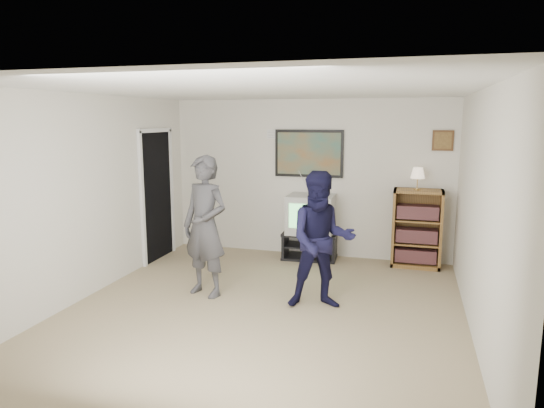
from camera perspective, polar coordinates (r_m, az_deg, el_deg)
The scene contains 13 objects.
room_shell at distance 5.73m, azimuth -0.05°, elevation 0.51°, with size 4.51×5.00×2.51m.
media_stand at distance 7.72m, azimuth 4.45°, elevation -4.90°, with size 0.87×0.52×0.42m.
crt_television at distance 7.61m, azimuth 4.61°, elevation -1.18°, with size 0.71×0.60×0.60m, color #A5A4A0, non-canonical shape.
bookshelf at distance 7.54m, azimuth 16.66°, elevation -2.77°, with size 0.71×0.41×1.17m, color brown, non-canonical shape.
table_lamp at distance 7.40m, azimuth 16.75°, elevation 2.87°, with size 0.21×0.21×0.33m, color beige, non-canonical shape.
person_tall at distance 6.06m, azimuth -7.88°, elevation -2.63°, with size 0.64×0.42×1.76m, color #37373A.
person_short at distance 5.65m, azimuth 5.85°, elevation -4.28°, with size 0.79×0.61×1.61m, color black.
controller_left at distance 6.23m, azimuth -7.07°, elevation 0.24°, with size 0.04×0.13×0.04m, color white.
controller_right at distance 5.80m, azimuth 5.89°, elevation -1.50°, with size 0.04×0.13×0.04m, color white.
poster at distance 7.74m, azimuth 4.35°, elevation 5.94°, with size 1.10×0.03×0.75m, color black.
air_vent at distance 7.86m, azimuth 0.42°, elevation 8.22°, with size 0.28×0.02×0.14m, color white.
small_picture at distance 7.58m, azimuth 19.46°, elevation 7.06°, with size 0.30×0.03×0.30m, color #4B2C17.
doorway at distance 7.79m, azimuth -13.41°, elevation 0.90°, with size 0.03×0.85×2.00m, color black.
Camera 1 is at (1.57, -5.08, 2.20)m, focal length 32.00 mm.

